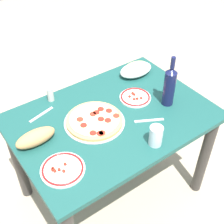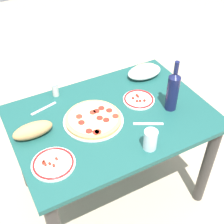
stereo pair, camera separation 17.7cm
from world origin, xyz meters
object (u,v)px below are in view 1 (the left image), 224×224
object	(u,v)px
baked_pasta_dish	(136,69)
water_glass	(156,136)
bread_loaf	(36,138)
spice_shaker	(50,94)
side_plate_near	(135,97)
dining_table	(112,132)
side_plate_far	(63,169)
pepperoni_pizza	(94,121)
wine_bottle	(169,86)

from	to	relation	value
baked_pasta_dish	water_glass	distance (m)	0.65
bread_loaf	baked_pasta_dish	bearing A→B (deg)	13.47
water_glass	spice_shaker	xyz separation A→B (m)	(-0.27, 0.65, -0.01)
side_plate_near	water_glass	bearing A→B (deg)	-113.68
dining_table	side_plate_far	xyz separation A→B (m)	(-0.42, -0.18, 0.14)
baked_pasta_dish	side_plate_near	distance (m)	0.27
baked_pasta_dish	spice_shaker	world-z (taller)	spice_shaker
pepperoni_pizza	spice_shaker	bearing A→B (deg)	107.74
baked_pasta_dish	side_plate_near	xyz separation A→B (m)	(-0.17, -0.21, -0.03)
water_glass	side_plate_near	bearing A→B (deg)	66.32
wine_bottle	bread_loaf	distance (m)	0.81
water_glass	side_plate_near	world-z (taller)	water_glass
dining_table	side_plate_near	bearing A→B (deg)	12.96
baked_pasta_dish	water_glass	world-z (taller)	water_glass
wine_bottle	side_plate_far	size ratio (longest dim) A/B	1.47
bread_loaf	pepperoni_pizza	bearing A→B (deg)	-7.54
baked_pasta_dish	side_plate_far	size ratio (longest dim) A/B	1.10
side_plate_near	spice_shaker	distance (m)	0.52
dining_table	pepperoni_pizza	xyz separation A→B (m)	(-0.11, 0.01, 0.15)
bread_loaf	dining_table	bearing A→B (deg)	-7.23
dining_table	side_plate_near	size ratio (longest dim) A/B	5.89
water_glass	bread_loaf	world-z (taller)	water_glass
water_glass	side_plate_far	size ratio (longest dim) A/B	0.52
side_plate_near	spice_shaker	xyz separation A→B (m)	(-0.43, 0.29, 0.03)
dining_table	spice_shaker	size ratio (longest dim) A/B	13.16
baked_pasta_dish	water_glass	size ratio (longest dim) A/B	2.10
wine_bottle	water_glass	xyz separation A→B (m)	(-0.28, -0.21, -0.07)
wine_bottle	baked_pasta_dish	bearing A→B (deg)	82.99
wine_bottle	side_plate_near	xyz separation A→B (m)	(-0.13, 0.15, -0.12)
baked_pasta_dish	dining_table	bearing A→B (deg)	-146.28
pepperoni_pizza	wine_bottle	world-z (taller)	wine_bottle
side_plate_near	side_plate_far	xyz separation A→B (m)	(-0.64, -0.23, -0.00)
dining_table	spice_shaker	world-z (taller)	spice_shaker
baked_pasta_dish	wine_bottle	distance (m)	0.37
baked_pasta_dish	bread_loaf	size ratio (longest dim) A/B	1.10
baked_pasta_dish	bread_loaf	distance (m)	0.86
water_glass	side_plate_far	bearing A→B (deg)	165.12
pepperoni_pizza	bread_loaf	world-z (taller)	bread_loaf
wine_bottle	bread_loaf	xyz separation A→B (m)	(-0.79, 0.16, -0.09)
pepperoni_pizza	side_plate_near	xyz separation A→B (m)	(0.33, 0.04, -0.01)
pepperoni_pizza	water_glass	world-z (taller)	water_glass
water_glass	bread_loaf	xyz separation A→B (m)	(-0.50, 0.37, -0.02)
pepperoni_pizza	spice_shaker	xyz separation A→B (m)	(-0.10, 0.33, 0.03)
side_plate_near	side_plate_far	size ratio (longest dim) A/B	0.89
wine_bottle	water_glass	distance (m)	0.36
side_plate_far	spice_shaker	distance (m)	0.56
water_glass	bread_loaf	size ratio (longest dim) A/B	0.53
side_plate_far	baked_pasta_dish	bearing A→B (deg)	28.47
side_plate_near	bread_loaf	world-z (taller)	bread_loaf
pepperoni_pizza	side_plate_far	xyz separation A→B (m)	(-0.31, -0.19, -0.01)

